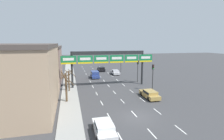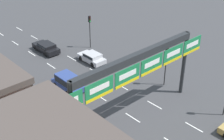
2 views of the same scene
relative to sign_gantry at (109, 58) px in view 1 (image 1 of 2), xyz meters
name	(u,v)px [view 1 (image 1 of 2)]	position (x,y,z in m)	size (l,w,h in m)	color
ground_plane	(137,117)	(0.00, -15.62, -5.99)	(220.00, 220.00, 0.00)	#3D3D3F
sidewalk_left	(70,124)	(-8.00, -15.62, -5.91)	(2.80, 110.00, 0.15)	#999993
lane_dashes	(111,89)	(0.00, -2.12, -5.98)	(6.72, 67.00, 0.01)	white
sign_gantry	(109,58)	(0.00, 0.00, 0.00)	(18.93, 0.70, 7.33)	#232628
building_near	(19,77)	(-14.57, -9.11, -1.53)	(9.74, 16.25, 8.89)	tan
building_far	(38,64)	(-14.92, 7.97, -1.87)	(10.44, 13.93, 8.22)	gray
car_white	(104,128)	(-4.75, -18.80, -5.24)	(1.85, 4.36, 1.39)	silver
suv_blue	(95,74)	(-1.60, 9.19, -5.01)	(1.99, 4.08, 1.76)	navy
car_gold	(150,94)	(4.84, -9.07, -5.29)	(1.82, 4.70, 1.28)	#A88947
car_black	(101,69)	(1.90, 19.50, -5.27)	(1.94, 4.57, 1.33)	black
car_silver	(115,72)	(4.71, 12.64, -5.29)	(1.87, 4.12, 1.30)	#B7B7BC
traffic_light_near_gantry	(121,61)	(7.50, 16.42, -2.55)	(0.30, 0.35, 4.83)	black
traffic_light_mid_block	(138,67)	(7.31, 2.36, -2.42)	(0.30, 0.35, 5.03)	black
traffic_light_far_end	(153,72)	(7.14, -5.47, -2.41)	(0.30, 0.35, 5.04)	black
tree_bare_closest	(66,85)	(-8.45, -8.14, -3.18)	(1.98, 1.98, 4.89)	brown
tree_bare_second	(69,79)	(-7.98, -2.08, -3.57)	(1.96, 2.09, 4.27)	brown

